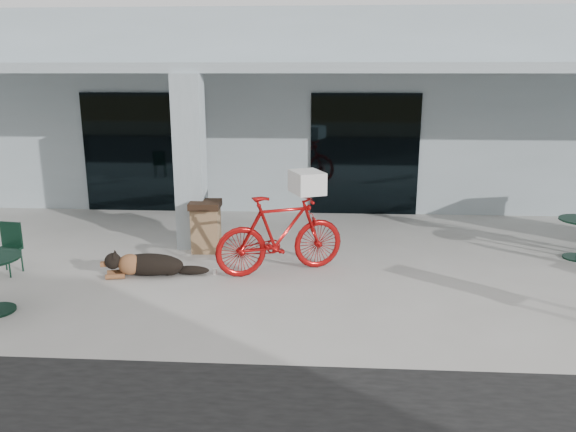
# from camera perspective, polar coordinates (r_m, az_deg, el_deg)

# --- Properties ---
(ground) EXTENTS (80.00, 80.00, 0.00)m
(ground) POSITION_cam_1_polar(r_m,az_deg,el_deg) (8.23, -2.85, -8.05)
(ground) COLOR #B9B6AF
(ground) RESTS_ON ground
(building) EXTENTS (22.00, 7.00, 4.50)m
(building) POSITION_cam_1_polar(r_m,az_deg,el_deg) (16.10, 0.49, 11.26)
(building) COLOR #ACBAC3
(building) RESTS_ON ground
(storefront_glass_left) EXTENTS (2.80, 0.06, 2.70)m
(storefront_glass_left) POSITION_cam_1_polar(r_m,az_deg,el_deg) (13.30, -14.37, 6.24)
(storefront_glass_left) COLOR black
(storefront_glass_left) RESTS_ON ground
(storefront_glass_right) EXTENTS (2.40, 0.06, 2.70)m
(storefront_glass_right) POSITION_cam_1_polar(r_m,az_deg,el_deg) (12.69, 7.78, 6.18)
(storefront_glass_right) COLOR black
(storefront_glass_right) RESTS_ON ground
(column) EXTENTS (0.50, 0.50, 3.12)m
(column) POSITION_cam_1_polar(r_m,az_deg,el_deg) (10.26, -9.90, 5.34)
(column) COLOR #ACBAC3
(column) RESTS_ON ground
(overhang) EXTENTS (22.00, 2.80, 0.18)m
(overhang) POSITION_cam_1_polar(r_m,az_deg,el_deg) (11.19, -0.93, 14.77)
(overhang) COLOR #ACBAC3
(overhang) RESTS_ON column
(bicycle) EXTENTS (2.19, 1.39, 1.28)m
(bicycle) POSITION_cam_1_polar(r_m,az_deg,el_deg) (8.93, -0.79, -1.87)
(bicycle) COLOR #A90D0D
(bicycle) RESTS_ON ground
(laundry_basket) EXTENTS (0.64, 0.72, 0.35)m
(laundry_basket) POSITION_cam_1_polar(r_m,az_deg,el_deg) (8.88, 1.95, 3.45)
(laundry_basket) COLOR white
(laundry_basket) RESTS_ON bicycle
(dog) EXTENTS (1.30, 0.68, 0.41)m
(dog) POSITION_cam_1_polar(r_m,az_deg,el_deg) (9.17, -13.83, -4.68)
(dog) COLOR black
(dog) RESTS_ON ground
(cup_near_dog) EXTENTS (0.10, 0.10, 0.10)m
(cup_near_dog) POSITION_cam_1_polar(r_m,az_deg,el_deg) (9.09, -7.43, -5.61)
(cup_near_dog) COLOR white
(cup_near_dog) RESTS_ON ground
(cafe_chair_near) EXTENTS (0.42, 0.45, 0.82)m
(cafe_chair_near) POSITION_cam_1_polar(r_m,az_deg,el_deg) (9.98, -26.75, -3.05)
(cafe_chair_near) COLOR #102F20
(cafe_chair_near) RESTS_ON ground
(trash_receptacle) EXTENTS (0.56, 0.56, 0.92)m
(trash_receptacle) POSITION_cam_1_polar(r_m,az_deg,el_deg) (10.17, -8.33, -1.03)
(trash_receptacle) COLOR #906E4A
(trash_receptacle) RESTS_ON ground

